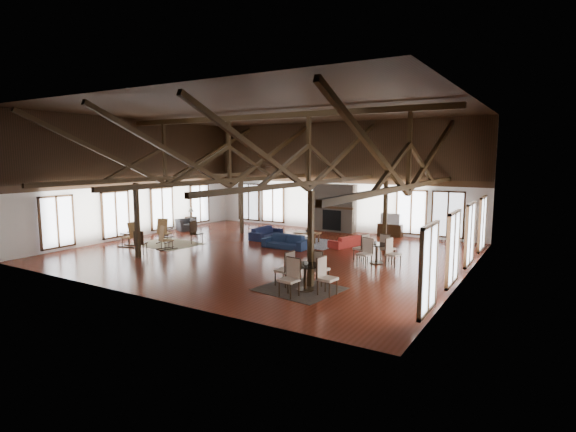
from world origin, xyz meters
The scene contains 31 objects.
floor centered at (0.00, 0.00, 0.00)m, with size 16.00×16.00×0.00m, color #5B2013.
ceiling centered at (0.00, 0.00, 6.00)m, with size 16.00×14.00×0.02m, color black.
wall_back centered at (0.00, 7.00, 3.00)m, with size 16.00×0.02×6.00m, color white.
wall_front centered at (0.00, -7.00, 3.00)m, with size 16.00×0.02×6.00m, color white.
wall_left centered at (-8.00, 0.00, 3.00)m, with size 0.02×14.00×6.00m, color white.
wall_right centered at (8.00, 0.00, 3.00)m, with size 0.02×14.00×6.00m, color white.
roof_truss centered at (0.00, 0.00, 4.03)m, with size 15.60×14.07×3.14m.
post_grid centered at (0.00, 0.00, 1.52)m, with size 8.16×7.16×3.05m.
fireplace centered at (0.00, 6.67, 1.29)m, with size 2.50×0.69×2.60m.
ceiling_fan centered at (0.50, -1.00, 3.73)m, with size 1.60×1.60×0.75m.
sofa_navy_front centered at (0.15, 1.23, 0.30)m, with size 2.07×0.81×0.60m, color #182542.
sofa_navy_left centered at (-1.94, 2.81, 0.29)m, with size 0.77×1.97×0.58m, color #151C3B.
sofa_orange centered at (2.35, 2.99, 0.25)m, with size 0.68×1.75×0.51m, color #AA2721.
coffee_table centered at (0.29, 3.04, 0.42)m, with size 1.27×0.70×0.47m.
vase centered at (0.29, 3.05, 0.56)m, with size 0.17×0.17×0.17m, color #B2B2B2.
armchair centered at (-7.20, 2.56, 0.32)m, with size 0.86×0.98×0.64m, color #303033.
side_table_lamp centered at (-7.60, 3.40, 0.47)m, with size 0.48×0.48×1.24m.
rocking_chair_a centered at (-5.49, -0.70, 0.56)m, with size 0.76×1.03×1.19m.
rocking_chair_b centered at (-4.27, -1.81, 0.50)m, with size 0.70×0.93×1.07m.
rocking_chair_c centered at (-6.04, -2.19, 0.54)m, with size 0.97×0.64×1.15m.
side_chair_a centered at (-4.04, -0.10, 0.63)m, with size 0.51×0.51×1.09m.
side_chair_b centered at (-4.38, -3.08, 0.59)m, with size 0.57×0.57×1.01m.
cafe_table_near centered at (4.06, -3.95, 0.56)m, with size 2.19×2.19×1.13m.
cafe_table_far centered at (4.69, 0.59, 0.53)m, with size 2.06×2.06×1.05m.
cup_near centered at (4.11, -4.00, 0.86)m, with size 0.13×0.13×0.10m, color #B2B2B2.
cup_far centered at (4.60, 0.66, 0.80)m, with size 0.11×0.11×0.09m, color #B2B2B2.
tv_console centered at (3.18, 6.75, 0.31)m, with size 1.26×0.47×0.63m, color black.
television centered at (3.17, 6.75, 0.91)m, with size 0.98×0.13×0.57m, color #B2B2B2.
rug_tan centered at (-5.11, -0.81, 0.01)m, with size 2.82×2.22×0.01m, color tan.
rug_navy centered at (0.38, 2.95, 0.01)m, with size 3.12×2.34×0.01m, color #182244.
rug_dark centered at (3.86, -3.94, 0.01)m, with size 2.34×2.13×0.01m, color black.
Camera 1 is at (10.57, -15.72, 4.08)m, focal length 28.00 mm.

